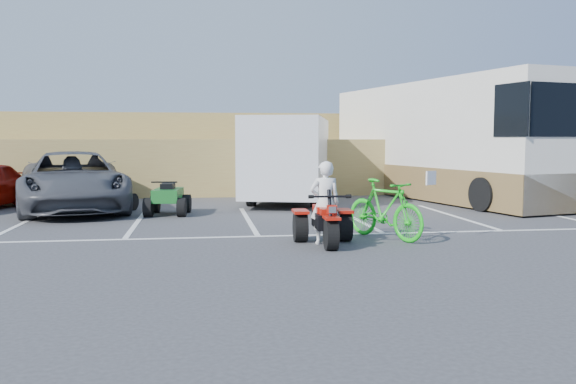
{
  "coord_description": "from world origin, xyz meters",
  "views": [
    {
      "loc": [
        -1.18,
        -10.05,
        2.02
      ],
      "look_at": [
        0.49,
        1.48,
        1.0
      ],
      "focal_mm": 38.0,
      "sensor_mm": 36.0,
      "label": 1
    }
  ],
  "objects": [
    {
      "name": "rv_motorhome",
      "position": [
        7.04,
        9.75,
        1.66
      ],
      "size": [
        5.03,
        10.97,
        3.83
      ],
      "rotation": [
        0.0,
        0.0,
        0.23
      ],
      "color": "silver",
      "rests_on": "ground"
    },
    {
      "name": "rider",
      "position": [
        1.19,
        1.33,
        0.8
      ],
      "size": [
        0.6,
        0.4,
        1.6
      ],
      "primitive_type": "imported",
      "rotation": [
        0.0,
        0.0,
        3.1
      ],
      "color": "white",
      "rests_on": "ground"
    },
    {
      "name": "cargo_trailer",
      "position": [
        1.63,
        9.25,
        1.45
      ],
      "size": [
        3.67,
        6.12,
        2.67
      ],
      "rotation": [
        0.0,
        0.0,
        -0.26
      ],
      "color": "silver",
      "rests_on": "ground"
    },
    {
      "name": "grass_embankment",
      "position": [
        0.0,
        15.48,
        1.42
      ],
      "size": [
        40.0,
        8.5,
        3.1
      ],
      "color": "olive",
      "rests_on": "ground"
    },
    {
      "name": "ground",
      "position": [
        0.0,
        0.0,
        0.0
      ],
      "size": [
        100.0,
        100.0,
        0.0
      ],
      "primitive_type": "plane",
      "color": "#39393B",
      "rests_on": "ground"
    },
    {
      "name": "quad_atv_blue",
      "position": [
        -3.68,
        7.28,
        0.0
      ],
      "size": [
        1.53,
        1.7,
        0.91
      ],
      "primitive_type": null,
      "rotation": [
        0.0,
        0.0,
        -0.42
      ],
      "color": "navy",
      "rests_on": "ground"
    },
    {
      "name": "green_dirt_bike",
      "position": [
        2.5,
        1.73,
        0.61
      ],
      "size": [
        1.49,
        2.03,
        1.21
      ],
      "primitive_type": "imported",
      "rotation": [
        0.0,
        0.0,
        0.52
      ],
      "color": "#14BF19",
      "rests_on": "ground"
    },
    {
      "name": "parking_stripes",
      "position": [
        0.87,
        4.07,
        0.0
      ],
      "size": [
        28.0,
        5.16,
        0.01
      ],
      "color": "white",
      "rests_on": "ground"
    },
    {
      "name": "grey_pickup",
      "position": [
        -4.72,
        7.71,
        0.83
      ],
      "size": [
        4.05,
        6.46,
        1.67
      ],
      "primitive_type": "imported",
      "rotation": [
        0.0,
        0.0,
        0.23
      ],
      "color": "#45474D",
      "rests_on": "ground"
    },
    {
      "name": "red_trike_atv",
      "position": [
        1.18,
        1.18,
        0.0
      ],
      "size": [
        1.22,
        1.59,
        1.01
      ],
      "primitive_type": null,
      "rotation": [
        0.0,
        0.0,
        -0.04
      ],
      "color": "#A61409",
      "rests_on": "ground"
    },
    {
      "name": "quad_atv_green",
      "position": [
        -2.03,
        6.39,
        0.0
      ],
      "size": [
        1.23,
        1.55,
        0.94
      ],
      "primitive_type": null,
      "rotation": [
        0.0,
        0.0,
        -0.12
      ],
      "color": "#155E1F",
      "rests_on": "ground"
    }
  ]
}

